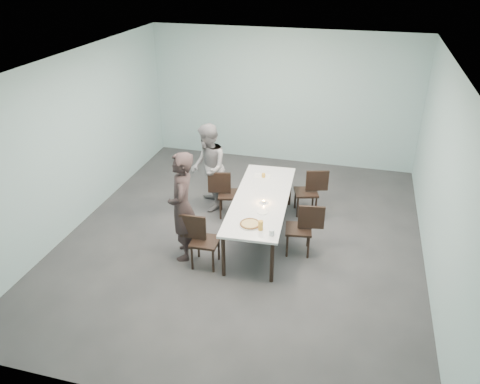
% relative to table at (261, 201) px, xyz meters
% --- Properties ---
extents(ground, '(7.00, 7.00, 0.00)m').
position_rel_table_xyz_m(ground, '(-0.28, -0.12, -0.69)').
color(ground, '#333335').
rests_on(ground, ground).
extents(room_shell, '(6.02, 7.02, 3.01)m').
position_rel_table_xyz_m(room_shell, '(-0.28, -0.12, 1.33)').
color(room_shell, '#9BC0C3').
rests_on(room_shell, ground).
extents(table, '(1.05, 2.65, 0.75)m').
position_rel_table_xyz_m(table, '(0.00, 0.00, 0.00)').
color(table, white).
rests_on(table, ground).
extents(chair_near_left, '(0.62, 0.44, 0.87)m').
position_rel_table_xyz_m(chair_near_left, '(-0.73, -1.04, -0.19)').
color(chair_near_left, black).
rests_on(chair_near_left, ground).
extents(chair_far_left, '(0.65, 0.51, 0.87)m').
position_rel_table_xyz_m(chair_far_left, '(-0.79, 0.55, -0.19)').
color(chair_far_left, black).
rests_on(chair_far_left, ground).
extents(chair_near_right, '(0.64, 0.48, 0.87)m').
position_rel_table_xyz_m(chair_near_right, '(0.78, -0.30, -0.19)').
color(chair_near_right, black).
rests_on(chair_near_right, ground).
extents(chair_far_right, '(0.65, 0.52, 0.87)m').
position_rel_table_xyz_m(chair_far_right, '(0.72, 1.03, -0.19)').
color(chair_far_right, black).
rests_on(chair_far_right, ground).
extents(diner_near, '(0.61, 0.76, 1.81)m').
position_rel_table_xyz_m(diner_near, '(-1.07, -0.88, 0.21)').
color(diner_near, black).
rests_on(diner_near, ground).
extents(diner_far, '(0.91, 1.00, 1.68)m').
position_rel_table_xyz_m(diner_far, '(-1.18, 0.74, 0.14)').
color(diner_far, gray).
rests_on(diner_far, ground).
extents(pizza, '(0.34, 0.34, 0.04)m').
position_rel_table_xyz_m(pizza, '(0.03, -0.89, 0.08)').
color(pizza, white).
rests_on(pizza, table).
extents(side_plate, '(0.18, 0.18, 0.01)m').
position_rel_table_xyz_m(side_plate, '(0.13, -0.47, 0.06)').
color(side_plate, white).
rests_on(side_plate, table).
extents(beer_glass, '(0.08, 0.08, 0.15)m').
position_rel_table_xyz_m(beer_glass, '(0.21, -0.98, 0.13)').
color(beer_glass, gold).
rests_on(beer_glass, table).
extents(water_tumbler, '(0.08, 0.08, 0.09)m').
position_rel_table_xyz_m(water_tumbler, '(0.40, -1.08, 0.10)').
color(water_tumbler, silver).
rests_on(water_tumbler, table).
extents(tealight, '(0.06, 0.06, 0.05)m').
position_rel_table_xyz_m(tealight, '(0.08, -0.16, 0.08)').
color(tealight, silver).
rests_on(tealight, table).
extents(amber_tumbler, '(0.07, 0.07, 0.08)m').
position_rel_table_xyz_m(amber_tumbler, '(-0.13, 0.78, 0.10)').
color(amber_tumbler, gold).
rests_on(amber_tumbler, table).
extents(menu, '(0.31, 0.24, 0.01)m').
position_rel_table_xyz_m(menu, '(-0.17, 0.83, 0.06)').
color(menu, silver).
rests_on(menu, table).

